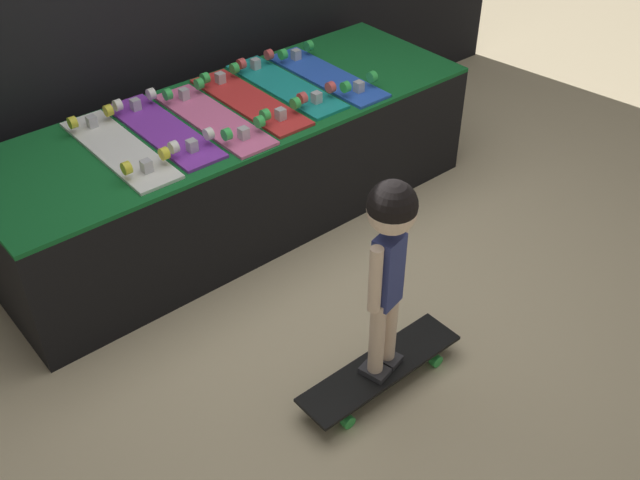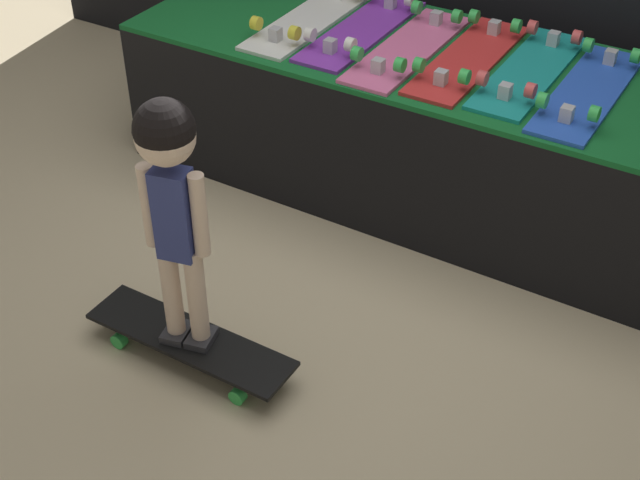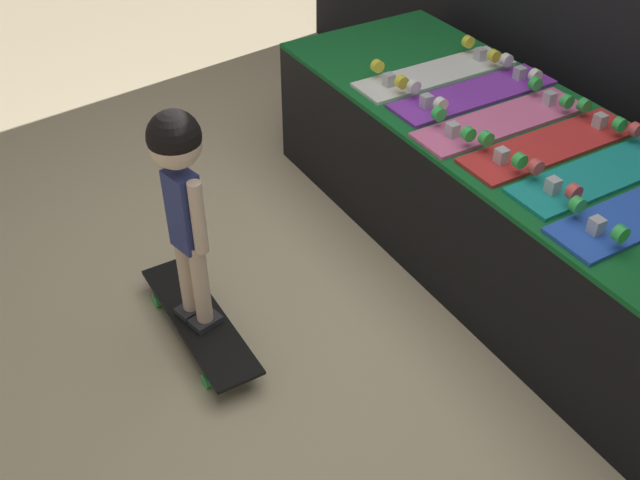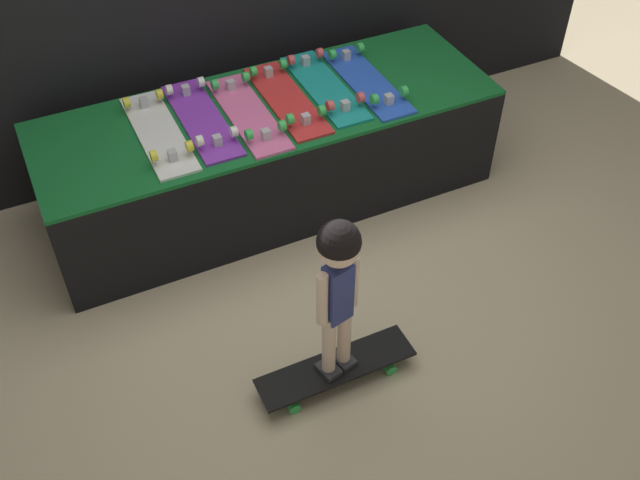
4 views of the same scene
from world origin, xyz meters
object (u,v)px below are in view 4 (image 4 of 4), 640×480
Objects in this scene: child at (338,273)px; skateboard_on_floor at (336,368)px; skateboard_pink_on_rack at (248,112)px; skateboard_teal_on_rack at (325,86)px; skateboard_white_on_rack at (158,132)px; skateboard_blue_on_rack at (366,80)px; skateboard_purple_on_rack at (201,118)px; skateboard_red_on_rack at (286,98)px.

skateboard_on_floor is at bearing 69.71° from child.
skateboard_pink_on_rack is 1.37m from skateboard_on_floor.
child is at bearing -113.50° from skateboard_teal_on_rack.
skateboard_pink_on_rack is 1.00× the size of skateboard_teal_on_rack.
skateboard_white_on_rack and skateboard_blue_on_rack have the same top height.
skateboard_purple_on_rack and skateboard_pink_on_rack have the same top height.
skateboard_blue_on_rack is at bearing -10.78° from skateboard_teal_on_rack.
skateboard_blue_on_rack is (0.23, -0.04, 0.00)m from skateboard_teal_on_rack.
child is (-0.57, -1.31, 0.07)m from skateboard_teal_on_rack.
child reaches higher than skateboard_teal_on_rack.
skateboard_blue_on_rack is (0.91, -0.04, 0.00)m from skateboard_purple_on_rack.
skateboard_purple_on_rack and skateboard_teal_on_rack have the same top height.
skateboard_on_floor is (0.11, -1.31, -0.54)m from skateboard_purple_on_rack.
skateboard_red_on_rack is at bearing -174.98° from skateboard_teal_on_rack.
skateboard_on_floor is at bearing -113.50° from skateboard_teal_on_rack.
skateboard_blue_on_rack is 0.86× the size of child.
skateboard_pink_on_rack is at bearing -13.18° from skateboard_purple_on_rack.
skateboard_red_on_rack and skateboard_teal_on_rack have the same top height.
skateboard_red_on_rack is 1.44m from skateboard_on_floor.
skateboard_pink_on_rack and skateboard_red_on_rack have the same top height.
skateboard_pink_on_rack is at bearing 71.65° from child.
skateboard_purple_on_rack is 1.00× the size of skateboard_pink_on_rack.
child is (-0.79, -1.26, 0.07)m from skateboard_blue_on_rack.
skateboard_pink_on_rack and skateboard_blue_on_rack have the same top height.
skateboard_teal_on_rack is 1.43m from child.
skateboard_white_on_rack is at bearing 179.99° from skateboard_red_on_rack.
skateboard_teal_on_rack is 1.00× the size of skateboard_blue_on_rack.
skateboard_teal_on_rack is at bearing 53.34° from child.
skateboard_teal_on_rack and skateboard_blue_on_rack have the same top height.
skateboard_pink_on_rack is 1.26m from child.
skateboard_teal_on_rack is 1.02× the size of skateboard_on_floor.
skateboard_purple_on_rack is 1.00× the size of skateboard_blue_on_rack.
child reaches higher than skateboard_on_floor.
skateboard_pink_on_rack reaches higher than skateboard_on_floor.
skateboard_red_on_rack is at bearing -2.43° from skateboard_purple_on_rack.
skateboard_white_on_rack is at bearing 104.83° from skateboard_on_floor.
skateboard_red_on_rack is (0.23, 0.03, 0.00)m from skateboard_pink_on_rack.
child is at bearing -85.03° from skateboard_purple_on_rack.
child is (-0.34, -1.29, 0.07)m from skateboard_red_on_rack.
skateboard_purple_on_rack is at bearing 4.81° from skateboard_white_on_rack.
skateboard_red_on_rack is (0.45, -0.02, 0.00)m from skateboard_purple_on_rack.
skateboard_white_on_rack and skateboard_pink_on_rack have the same top height.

